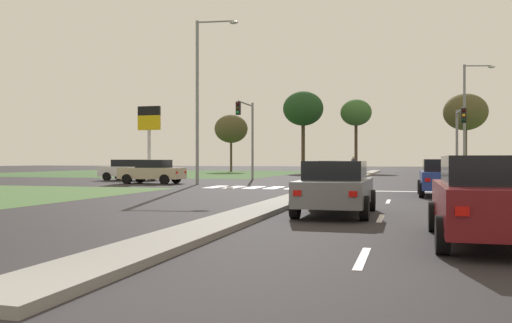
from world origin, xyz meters
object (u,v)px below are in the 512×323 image
traffic_signal_far_left (248,127)px  treeline_fourth (465,112)px  car_beige_sixth (152,171)px  treeline_second (303,109)px  treeline_third (356,113)px  street_lamp_second (201,93)px  traffic_signal_far_right (459,130)px  car_maroon_fourth (491,199)px  car_blue_fifth (442,177)px  street_lamp_third (467,115)px  fuel_price_totem (149,126)px  car_black_third (329,169)px  car_grey_near (336,187)px  car_white_second (130,170)px  treeline_near (231,129)px  pedestrian_at_median (353,165)px

traffic_signal_far_left → treeline_fourth: (18.65, 30.83, 3.29)m
car_beige_sixth → treeline_second: treeline_second is taller
treeline_third → street_lamp_second: bearing=-99.6°
traffic_signal_far_right → treeline_third: size_ratio=0.55×
car_maroon_fourth → street_lamp_second: size_ratio=0.44×
car_maroon_fourth → car_blue_fifth: size_ratio=1.06×
traffic_signal_far_left → street_lamp_third: street_lamp_third is taller
car_maroon_fourth → fuel_price_totem: (-20.32, 26.43, 3.28)m
car_black_third → treeline_second: (-6.21, 20.81, 7.32)m
treeline_fourth → traffic_signal_far_left: bearing=-121.2°
traffic_signal_far_right → treeline_fourth: treeline_fourth is taller
traffic_signal_far_left → car_grey_near: bearing=-68.0°
car_white_second → street_lamp_third: (24.87, 9.86, 4.38)m
fuel_price_totem → treeline_third: (12.60, 32.07, 3.40)m
fuel_price_totem → treeline_near: treeline_near is taller
car_grey_near → car_black_third: 32.17m
car_white_second → fuel_price_totem: size_ratio=0.82×
traffic_signal_far_left → treeline_second: bearing=92.1°
car_black_third → traffic_signal_far_left: traffic_signal_far_left is taller
treeline_second → treeline_third: size_ratio=1.12×
treeline_second → traffic_signal_far_left: bearing=-87.9°
fuel_price_totem → traffic_signal_far_left: bearing=18.9°
car_maroon_fourth → street_lamp_third: street_lamp_third is taller
traffic_signal_far_left → treeline_second: treeline_second is taller
car_black_third → treeline_fourth: bearing=-120.0°
car_white_second → treeline_fourth: 43.76m
car_beige_sixth → treeline_third: treeline_third is taller
traffic_signal_far_left → treeline_near: bearing=110.6°
car_grey_near → car_white_second: (-18.27, 21.41, 0.03)m
car_white_second → fuel_price_totem: fuel_price_totem is taller
street_lamp_second → pedestrian_at_median: 14.75m
street_lamp_second → treeline_near: street_lamp_second is taller
car_maroon_fourth → treeline_second: size_ratio=0.45×
traffic_signal_far_left → treeline_third: size_ratio=0.66×
car_white_second → pedestrian_at_median: (16.13, 6.36, 0.36)m
street_lamp_second → street_lamp_third: 22.63m
car_beige_sixth → treeline_fourth: treeline_fourth is taller
car_maroon_fourth → treeline_third: bearing=97.5°
car_blue_fifth → street_lamp_third: street_lamp_third is taller
traffic_signal_far_right → street_lamp_third: size_ratio=0.55×
car_white_second → treeline_third: bearing=156.8°
street_lamp_third → street_lamp_second: bearing=-139.7°
car_grey_near → treeline_fourth: bearing=80.9°
traffic_signal_far_right → treeline_third: 31.94m
car_white_second → treeline_second: (7.41, 31.22, 7.28)m
car_blue_fifth → treeline_third: treeline_third is taller
traffic_signal_far_left → traffic_signal_far_right: traffic_signal_far_left is taller
treeline_near → treeline_fourth: (29.61, 1.73, 1.67)m
pedestrian_at_median → treeline_second: bearing=-22.6°
street_lamp_third → traffic_signal_far_right: bearing=-99.4°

